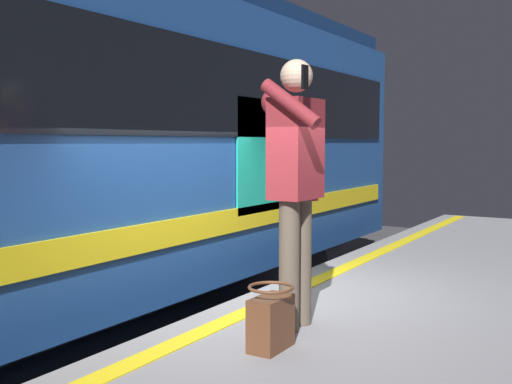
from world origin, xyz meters
The scene contains 6 objects.
safety_line centered at (0.00, 0.30, 1.13)m, with size 12.91×0.16×0.01m, color yellow.
track_rail_near centered at (0.00, -1.50, 0.08)m, with size 17.12×0.08×0.16m, color slate.
track_rail_far centered at (0.00, -2.94, 0.08)m, with size 17.12×0.08×0.16m, color slate.
train_carriage centered at (0.40, -2.21, 2.50)m, with size 11.63×3.02×3.92m.
passenger centered at (0.51, 0.77, 2.21)m, with size 0.57×0.55×1.83m.
handbag centered at (0.98, 0.86, 1.31)m, with size 0.31×0.28×0.40m.
Camera 1 is at (4.09, 2.67, 2.40)m, focal length 41.91 mm.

